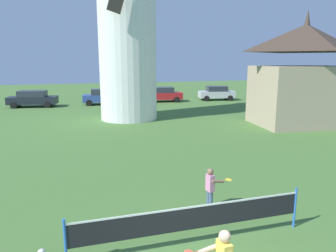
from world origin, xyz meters
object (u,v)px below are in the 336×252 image
(chapel, at_px, (303,77))
(tennis_net, at_px, (192,218))
(player_far, at_px, (211,186))
(parked_car_silver, at_px, (217,93))
(parked_car_red, at_px, (163,94))
(parked_car_black, at_px, (33,99))
(parked_car_blue, at_px, (102,97))
(windmill, at_px, (127,14))

(chapel, bearing_deg, tennis_net, -136.70)
(player_far, distance_m, chapel, 15.32)
(player_far, height_order, parked_car_silver, parked_car_silver)
(parked_car_red, bearing_deg, tennis_net, -104.41)
(parked_car_black, xyz_separation_m, parked_car_blue, (6.53, -0.13, -0.00))
(parked_car_red, bearing_deg, player_far, -102.72)
(parked_car_black, xyz_separation_m, parked_car_red, (12.94, 0.27, -0.00))
(windmill, relative_size, parked_car_silver, 3.84)
(tennis_net, bearing_deg, parked_car_red, 75.59)
(tennis_net, relative_size, player_far, 4.61)
(player_far, xyz_separation_m, parked_car_red, (5.64, 24.97, 0.09))
(windmill, distance_m, parked_car_red, 12.59)
(tennis_net, relative_size, parked_car_silver, 1.40)
(parked_car_black, relative_size, chapel, 0.61)
(windmill, height_order, chapel, windmill)
(parked_car_red, bearing_deg, parked_car_blue, -176.42)
(tennis_net, relative_size, chapel, 0.77)
(player_far, distance_m, parked_car_blue, 24.58)
(player_far, height_order, parked_car_black, parked_car_black)
(tennis_net, height_order, player_far, player_far)
(windmill, xyz_separation_m, tennis_net, (-1.58, -17.42, -6.97))
(parked_car_red, relative_size, chapel, 0.57)
(windmill, distance_m, player_far, 17.26)
(windmill, bearing_deg, parked_car_black, 130.81)
(tennis_net, height_order, parked_car_blue, parked_car_blue)
(parked_car_blue, distance_m, chapel, 18.97)
(parked_car_red, xyz_separation_m, chapel, (5.60, -14.87, 2.47))
(chapel, bearing_deg, windmill, 152.29)
(parked_car_black, bearing_deg, chapel, -38.22)
(chapel, bearing_deg, parked_car_blue, 129.69)
(tennis_net, xyz_separation_m, player_far, (1.20, 1.62, 0.03))
(chapel, bearing_deg, parked_car_black, 141.78)
(parked_car_blue, relative_size, parked_car_red, 0.92)
(player_far, height_order, chapel, chapel)
(tennis_net, xyz_separation_m, parked_car_red, (6.83, 26.59, 0.12))
(player_far, distance_m, parked_car_black, 25.76)
(parked_car_blue, distance_m, parked_car_red, 6.42)
(parked_car_red, relative_size, parked_car_silver, 1.04)
(parked_car_black, bearing_deg, windmill, -49.19)
(player_far, bearing_deg, windmill, 88.62)
(parked_car_silver, bearing_deg, chapel, -92.34)
(parked_car_silver, bearing_deg, parked_car_blue, -179.69)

